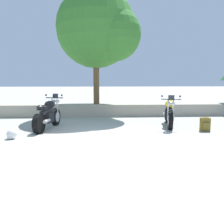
# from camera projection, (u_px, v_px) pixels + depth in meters

# --- Properties ---
(ground_plane) EXTENTS (120.00, 120.00, 0.00)m
(ground_plane) POSITION_uv_depth(u_px,v_px,m) (78.00, 141.00, 6.54)
(ground_plane) COLOR #A3A099
(stone_wall) EXTENTS (36.00, 0.80, 0.55)m
(stone_wall) POSITION_uv_depth(u_px,v_px,m) (86.00, 110.00, 11.26)
(stone_wall) COLOR #A89E89
(stone_wall) RESTS_ON ground
(motorcycle_black_near_left) EXTENTS (0.75, 2.05, 1.18)m
(motorcycle_black_near_left) POSITION_uv_depth(u_px,v_px,m) (48.00, 115.00, 8.22)
(motorcycle_black_near_left) COLOR black
(motorcycle_black_near_left) RESTS_ON ground
(motorcycle_yellow_centre) EXTENTS (0.81, 2.04, 1.18)m
(motorcycle_yellow_centre) POSITION_uv_depth(u_px,v_px,m) (169.00, 113.00, 8.75)
(motorcycle_yellow_centre) COLOR black
(motorcycle_yellow_centre) RESTS_ON ground
(rider_backpack) EXTENTS (0.31, 0.27, 0.47)m
(rider_backpack) POSITION_uv_depth(u_px,v_px,m) (205.00, 124.00, 7.86)
(rider_backpack) COLOR brown
(rider_backpack) RESTS_ON ground
(rider_helmet) EXTENTS (0.28, 0.28, 0.28)m
(rider_helmet) POSITION_uv_depth(u_px,v_px,m) (12.00, 134.00, 6.82)
(rider_helmet) COLOR silver
(rider_helmet) RESTS_ON ground
(leafy_tree_mid_left) EXTENTS (3.84, 3.66, 5.35)m
(leafy_tree_mid_left) POSITION_uv_depth(u_px,v_px,m) (100.00, 30.00, 10.97)
(leafy_tree_mid_left) COLOR brown
(leafy_tree_mid_left) RESTS_ON stone_wall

